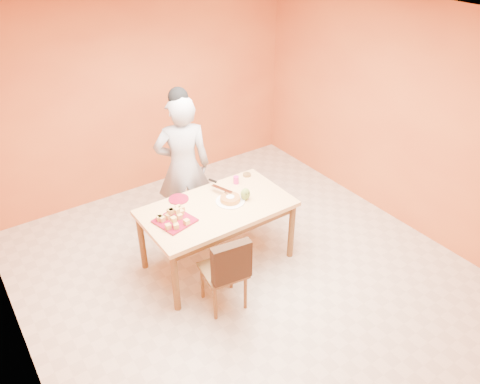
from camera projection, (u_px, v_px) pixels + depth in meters
floor at (250, 279)px, 5.15m from camera, size 5.00×5.00×0.00m
ceiling at (254, 25)px, 3.71m from camera, size 5.00×5.00×0.00m
wall_back at (141, 95)px, 6.17m from camera, size 4.50×0.00×4.50m
wall_right at (406, 119)px, 5.51m from camera, size 0.00×5.00×5.00m
dining_table at (217, 214)px, 5.05m from camera, size 1.60×0.90×0.76m
dining_chair at (224, 269)px, 4.59m from camera, size 0.47×0.53×0.89m
pastry_pile at (174, 216)px, 4.72m from camera, size 0.31×0.31×0.10m
person at (183, 167)px, 5.46m from camera, size 0.76×0.62×1.78m
pastry_platter at (175, 221)px, 4.76m from camera, size 0.42×0.42×0.02m
red_dinner_plate at (179, 199)px, 5.11m from camera, size 0.27×0.27×0.01m
white_cake_plate at (230, 201)px, 5.07m from camera, size 0.36×0.36×0.01m
sponge_cake at (230, 199)px, 5.06m from camera, size 0.24×0.24×0.05m
cake_server at (222, 189)px, 5.17m from camera, size 0.14×0.28×0.01m
egg_ornament at (245, 194)px, 5.07m from camera, size 0.12×0.10×0.14m
magenta_glass at (236, 180)px, 5.38m from camera, size 0.07×0.07×0.09m
checker_tin at (247, 175)px, 5.54m from camera, size 0.10×0.10×0.03m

